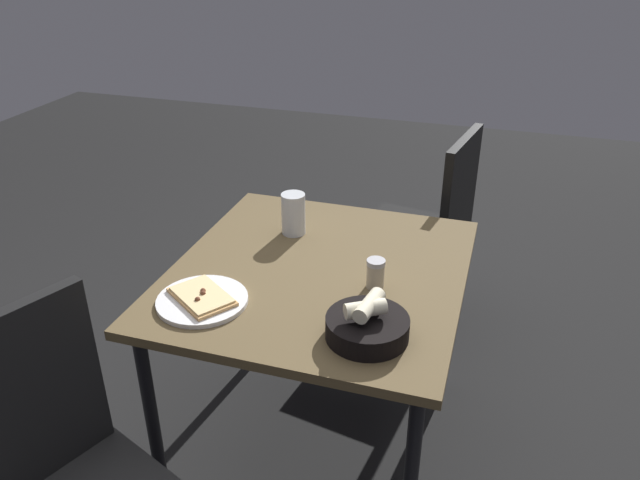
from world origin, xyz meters
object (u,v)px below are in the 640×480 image
at_px(pizza_plate, 202,299).
at_px(chair_far, 430,220).
at_px(dining_table, 319,287).
at_px(beer_glass, 293,216).
at_px(bread_basket, 367,325).
at_px(chair_near, 57,475).
at_px(pepper_shaker, 375,275).

height_order(pizza_plate, chair_far, chair_far).
bearing_deg(dining_table, chair_far, 164.42).
bearing_deg(beer_glass, bread_basket, 36.97).
xyz_separation_m(beer_glass, chair_far, (-0.64, 0.40, -0.26)).
relative_size(pizza_plate, beer_glass, 1.80).
bearing_deg(dining_table, pizza_plate, -42.89).
bearing_deg(beer_glass, chair_far, 148.31).
height_order(bread_basket, chair_near, chair_near).
relative_size(pepper_shaker, chair_near, 0.10).
distance_m(beer_glass, pepper_shaker, 0.44).
xyz_separation_m(dining_table, chair_far, (-0.86, 0.24, -0.13)).
xyz_separation_m(bread_basket, chair_near, (0.49, -0.64, -0.24)).
bearing_deg(pizza_plate, chair_near, -16.19).
relative_size(pepper_shaker, chair_far, 0.10).
relative_size(pizza_plate, chair_near, 0.28).
relative_size(beer_glass, chair_near, 0.16).
height_order(pizza_plate, beer_glass, beer_glass).
height_order(bread_basket, chair_far, chair_far).
bearing_deg(pepper_shaker, chair_far, 177.06).
bearing_deg(pizza_plate, chair_far, 156.27).
xyz_separation_m(beer_glass, chair_near, (1.00, -0.25, -0.27)).
xyz_separation_m(pizza_plate, beer_glass, (-0.49, 0.10, 0.05)).
bearing_deg(chair_far, dining_table, -15.58).
relative_size(pizza_plate, bread_basket, 1.19).
bearing_deg(pizza_plate, beer_glass, 168.25).
relative_size(bread_basket, beer_glass, 1.51).
height_order(dining_table, chair_near, chair_near).
xyz_separation_m(pepper_shaker, chair_far, (-0.91, 0.05, -0.24)).
bearing_deg(beer_glass, pepper_shaker, 53.18).
relative_size(pizza_plate, pepper_shaker, 2.86).
height_order(pepper_shaker, chair_near, chair_near).
bearing_deg(chair_near, dining_table, 152.61).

